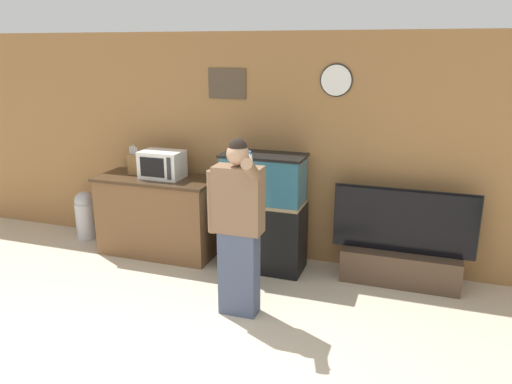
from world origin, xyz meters
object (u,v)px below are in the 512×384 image
counter_island (158,215)px  person_standing (238,226)px  knife_block (134,163)px  tv_on_stand (401,256)px  microwave (162,164)px  aquarium_on_stand (264,213)px  trash_bin (85,214)px

counter_island → person_standing: bearing=-35.8°
counter_island → knife_block: bearing=169.7°
counter_island → tv_on_stand: tv_on_stand is taller
counter_island → microwave: microwave is taller
person_standing → tv_on_stand: bearing=39.1°
aquarium_on_stand → person_standing: bearing=-85.3°
microwave → tv_on_stand: (2.75, 0.10, -0.81)m
microwave → aquarium_on_stand: (1.25, -0.02, -0.45)m
person_standing → trash_bin: 2.87m
microwave → aquarium_on_stand: bearing=-0.8°
tv_on_stand → knife_block: bearing=-178.9°
counter_island → person_standing: (1.42, -1.03, 0.40)m
knife_block → trash_bin: 1.12m
aquarium_on_stand → tv_on_stand: bearing=4.5°
counter_island → person_standing: 1.80m
microwave → knife_block: 0.41m
microwave → tv_on_stand: size_ratio=0.33×
knife_block → tv_on_stand: bearing=1.1°
aquarium_on_stand → trash_bin: aquarium_on_stand is taller
knife_block → person_standing: bearing=-31.9°
knife_block → person_standing: size_ratio=0.21×
person_standing → trash_bin: (-2.57, 1.15, -0.55)m
microwave → tv_on_stand: microwave is taller
counter_island → person_standing: person_standing is taller
trash_bin → person_standing: bearing=-24.0°
microwave → aquarium_on_stand: 1.33m
counter_island → aquarium_on_stand: 1.35m
microwave → person_standing: (1.34, -1.04, -0.24)m
knife_block → aquarium_on_stand: bearing=-2.1°
aquarium_on_stand → trash_bin: bearing=177.2°
tv_on_stand → microwave: bearing=-177.9°
aquarium_on_stand → knife_block: bearing=177.9°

